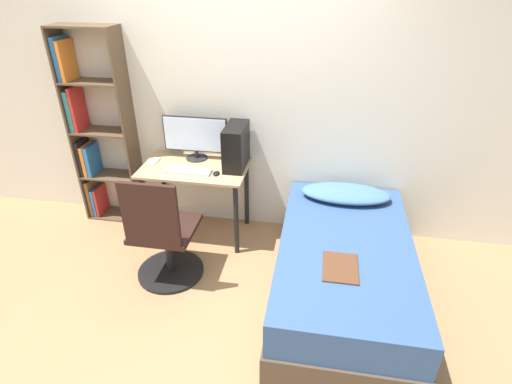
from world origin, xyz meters
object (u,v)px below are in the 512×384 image
at_px(pc_tower, 236,146).
at_px(bookshelf, 94,134).
at_px(monitor, 195,137).
at_px(bed, 343,269).
at_px(office_chair, 164,241).
at_px(keyboard, 188,171).

bearing_deg(pc_tower, bookshelf, 176.57).
bearing_deg(monitor, bookshelf, -179.17).
relative_size(bookshelf, bed, 1.03).
bearing_deg(pc_tower, office_chair, -120.31).
distance_m(office_chair, keyboard, 0.67).
bearing_deg(office_chair, bookshelf, 138.91).
bearing_deg(pc_tower, bed, -35.25).
xyz_separation_m(keyboard, pc_tower, (0.39, 0.20, 0.18)).
height_order(bed, keyboard, keyboard).
xyz_separation_m(bed, pc_tower, (-0.99, 0.70, 0.67)).
xyz_separation_m(office_chair, keyboard, (0.05, 0.57, 0.36)).
height_order(bed, pc_tower, pc_tower).
xyz_separation_m(office_chair, monitor, (0.04, 0.86, 0.57)).
bearing_deg(monitor, bed, -29.83).
bearing_deg(office_chair, monitor, 87.30).
bearing_deg(bed, monitor, 150.17).
relative_size(monitor, pc_tower, 1.56).
xyz_separation_m(bookshelf, bed, (2.41, -0.79, -0.66)).
xyz_separation_m(monitor, pc_tower, (0.40, -0.10, -0.03)).
bearing_deg(bed, pc_tower, 144.75).
distance_m(bed, pc_tower, 1.39).
bearing_deg(keyboard, pc_tower, 26.64).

